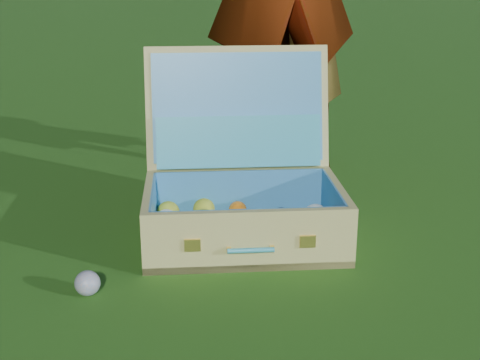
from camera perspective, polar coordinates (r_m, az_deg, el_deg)
name	(u,v)px	position (r m, az deg, el deg)	size (l,w,h in m)	color
ground	(287,247)	(1.87, 3.99, -5.72)	(60.00, 60.00, 0.00)	#215114
stray_ball	(87,283)	(1.64, -12.89, -8.58)	(0.06, 0.06, 0.06)	#4478B2
suitcase	(242,185)	(1.91, 0.16, -0.40)	(0.58, 0.53, 0.52)	tan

